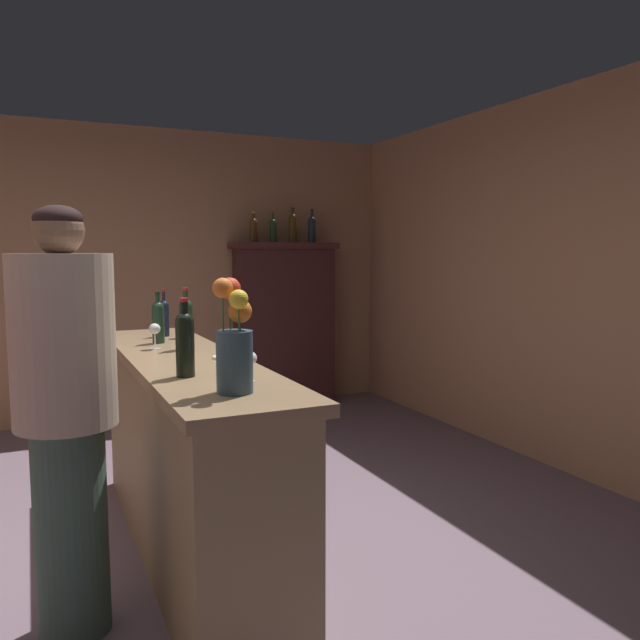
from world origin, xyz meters
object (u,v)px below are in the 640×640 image
at_px(patron_near_entrance, 66,406).
at_px(display_bottle_midright, 312,228).
at_px(wine_glass_mid, 155,330).
at_px(display_bottle_midleft, 273,229).
at_px(display_bottle_center, 293,227).
at_px(display_cabinet, 284,322).
at_px(wine_bottle_rose, 164,316).
at_px(wine_bottle_malbec, 158,320).
at_px(bar_counter, 186,455).
at_px(wine_glass_rear, 183,320).
at_px(cheese_plate, 228,357).
at_px(wine_glass_front, 247,359).
at_px(wine_bottle_riesling, 186,321).
at_px(wine_bottle_syrah, 185,341).
at_px(display_bottle_left, 254,229).
at_px(flower_arrangement, 234,342).

bearing_deg(patron_near_entrance, display_bottle_midright, 33.09).
relative_size(wine_glass_mid, display_bottle_midleft, 0.47).
bearing_deg(display_bottle_center, display_cabinet, -180.00).
relative_size(wine_bottle_rose, display_bottle_center, 0.87).
xyz_separation_m(wine_bottle_malbec, wine_bottle_rose, (0.09, 0.28, -0.01)).
bearing_deg(wine_bottle_malbec, bar_counter, -87.15).
distance_m(display_cabinet, wine_glass_rear, 2.45).
bearing_deg(display_cabinet, cheese_plate, -116.68).
xyz_separation_m(display_cabinet, display_bottle_midright, (0.30, 0.00, 0.92)).
bearing_deg(bar_counter, wine_bottle_rose, 85.60).
relative_size(wine_glass_front, display_bottle_center, 0.38).
bearing_deg(wine_glass_mid, display_bottle_center, 53.06).
height_order(wine_bottle_riesling, wine_bottle_syrah, wine_bottle_riesling).
bearing_deg(wine_bottle_malbec, wine_glass_front, -84.57).
relative_size(wine_bottle_rose, display_bottle_left, 1.01).
distance_m(wine_glass_mid, patron_near_entrance, 0.94).
height_order(wine_bottle_malbec, display_bottle_left, display_bottle_left).
xyz_separation_m(wine_bottle_riesling, wine_glass_front, (0.02, -0.95, -0.06)).
height_order(display_bottle_left, patron_near_entrance, display_bottle_left).
xyz_separation_m(wine_bottle_malbec, wine_glass_rear, (0.17, 0.15, -0.02)).
bearing_deg(wine_bottle_rose, display_bottle_center, 48.75).
relative_size(wine_bottle_riesling, display_bottle_left, 1.14).
distance_m(wine_bottle_rose, cheese_plate, 0.96).
distance_m(wine_bottle_rose, wine_glass_rear, 0.15).
bearing_deg(wine_glass_rear, bar_counter, -102.45).
bearing_deg(wine_glass_front, display_bottle_left, 70.63).
distance_m(wine_bottle_riesling, wine_bottle_rose, 0.57).
height_order(wine_glass_mid, display_bottle_midright, display_bottle_midright).
xyz_separation_m(flower_arrangement, display_bottle_center, (1.68, 3.52, 0.57)).
bearing_deg(display_bottle_center, bar_counter, -122.40).
bearing_deg(wine_bottle_riesling, display_bottle_left, 63.40).
bearing_deg(bar_counter, wine_bottle_malbec, 92.85).
xyz_separation_m(wine_bottle_malbec, display_bottle_midright, (1.90, 2.12, 0.62)).
xyz_separation_m(wine_glass_front, display_bottle_left, (1.18, 3.36, 0.64)).
bearing_deg(wine_bottle_riesling, cheese_plate, -72.94).
height_order(wine_bottle_rose, flower_arrangement, flower_arrangement).
xyz_separation_m(cheese_plate, display_bottle_midleft, (1.29, 2.78, 0.72)).
relative_size(wine_glass_front, wine_glass_mid, 0.92).
height_order(wine_bottle_riesling, wine_bottle_rose, wine_bottle_riesling).
xyz_separation_m(wine_bottle_syrah, wine_glass_front, (0.20, -0.21, -0.06)).
relative_size(wine_bottle_syrah, display_bottle_midright, 1.00).
distance_m(wine_bottle_rose, display_bottle_center, 2.53).
relative_size(cheese_plate, display_bottle_center, 0.43).
bearing_deg(wine_bottle_rose, flower_arrangement, -92.44).
relative_size(display_cabinet, patron_near_entrance, 0.95).
bearing_deg(bar_counter, display_bottle_left, 64.23).
distance_m(bar_counter, wine_bottle_rose, 1.02).
relative_size(bar_counter, display_cabinet, 1.49).
distance_m(bar_counter, display_bottle_midleft, 3.26).
relative_size(display_cabinet, wine_bottle_malbec, 5.57).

